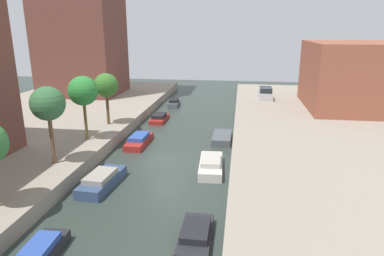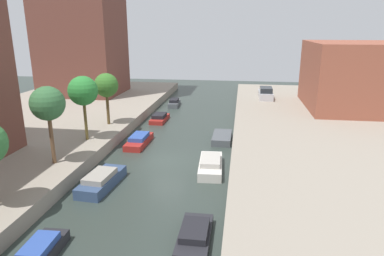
{
  "view_description": "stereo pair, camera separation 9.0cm",
  "coord_description": "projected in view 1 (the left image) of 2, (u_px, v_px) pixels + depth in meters",
  "views": [
    {
      "loc": [
        5.47,
        -24.42,
        9.99
      ],
      "look_at": [
        1.25,
        5.31,
        1.16
      ],
      "focal_mm": 32.38,
      "sensor_mm": 36.0,
      "label": 1
    },
    {
      "loc": [
        5.56,
        -24.41,
        9.99
      ],
      "look_at": [
        1.25,
        5.31,
        1.16
      ],
      "focal_mm": 32.38,
      "sensor_mm": 36.0,
      "label": 2
    }
  ],
  "objects": [
    {
      "name": "moored_boat_left_4",
      "position": [
        159.0,
        118.0,
        37.89
      ],
      "size": [
        1.51,
        3.66,
        0.83
      ],
      "color": "maroon",
      "rests_on": "ground_plane"
    },
    {
      "name": "low_block_right",
      "position": [
        354.0,
        76.0,
        38.88
      ],
      "size": [
        10.0,
        12.06,
        7.36
      ],
      "primitive_type": "cube",
      "color": "brown",
      "rests_on": "quay_right"
    },
    {
      "name": "street_tree_3",
      "position": [
        83.0,
        91.0,
        27.48
      ],
      "size": [
        2.36,
        2.36,
        5.26
      ],
      "color": "brown",
      "rests_on": "quay_left"
    },
    {
      "name": "quay_right",
      "position": [
        373.0,
        165.0,
        24.59
      ],
      "size": [
        20.0,
        64.0,
        1.0
      ],
      "primitive_type": "cube",
      "color": "gray",
      "rests_on": "ground_plane"
    },
    {
      "name": "moored_boat_left_5",
      "position": [
        174.0,
        103.0,
        45.05
      ],
      "size": [
        1.42,
        3.51,
        0.96
      ],
      "color": "#4C5156",
      "rests_on": "ground_plane"
    },
    {
      "name": "parked_car",
      "position": [
        265.0,
        93.0,
        44.93
      ],
      "size": [
        1.74,
        4.54,
        1.47
      ],
      "color": "#B7B7BC",
      "rests_on": "quay_right"
    },
    {
      "name": "moored_boat_right_3",
      "position": [
        222.0,
        138.0,
        31.38
      ],
      "size": [
        1.67,
        3.66,
        0.6
      ],
      "color": "#4C5156",
      "rests_on": "ground_plane"
    },
    {
      "name": "street_tree_2",
      "position": [
        48.0,
        104.0,
        22.52
      ],
      "size": [
        2.26,
        2.26,
        5.3
      ],
      "color": "brown",
      "rests_on": "quay_left"
    },
    {
      "name": "moored_boat_right_1",
      "position": [
        196.0,
        235.0,
        16.64
      ],
      "size": [
        1.53,
        3.66,
        0.81
      ],
      "color": "#232328",
      "rests_on": "ground_plane"
    },
    {
      "name": "moored_boat_left_3",
      "position": [
        139.0,
        140.0,
        30.36
      ],
      "size": [
        1.55,
        4.25,
        0.88
      ],
      "color": "maroon",
      "rests_on": "ground_plane"
    },
    {
      "name": "moored_boat_left_2",
      "position": [
        102.0,
        181.0,
        22.31
      ],
      "size": [
        1.94,
        4.42,
        1.03
      ],
      "color": "#33476B",
      "rests_on": "ground_plane"
    },
    {
      "name": "street_tree_4",
      "position": [
        106.0,
        86.0,
        32.15
      ],
      "size": [
        2.23,
        2.23,
        4.85
      ],
      "color": "brown",
      "rests_on": "quay_left"
    },
    {
      "name": "moored_boat_left_1",
      "position": [
        40.0,
        253.0,
        15.28
      ],
      "size": [
        1.42,
        3.48,
        0.85
      ],
      "color": "#232328",
      "rests_on": "ground_plane"
    },
    {
      "name": "ground_plane",
      "position": [
        166.0,
        161.0,
        26.75
      ],
      "size": [
        84.0,
        84.0,
        0.0
      ],
      "primitive_type": "plane",
      "color": "#2D3833"
    },
    {
      "name": "moored_boat_right_2",
      "position": [
        211.0,
        165.0,
        24.89
      ],
      "size": [
        1.85,
        4.49,
        0.99
      ],
      "color": "beige",
      "rests_on": "ground_plane"
    }
  ]
}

